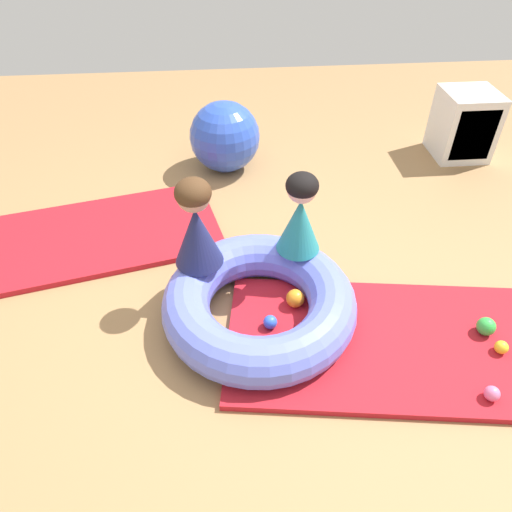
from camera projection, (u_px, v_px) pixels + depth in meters
name	position (u px, v px, depth m)	size (l,w,h in m)	color
ground_plane	(249.00, 303.00, 2.86)	(8.00, 8.00, 0.00)	#9E7549
gym_mat_center_rear	(106.00, 234.00, 3.34)	(1.54, 0.86, 0.04)	#B21923
gym_mat_front	(384.00, 343.00, 2.61)	(1.71, 0.90, 0.04)	#B21923
inflatable_cushion	(259.00, 303.00, 2.68)	(1.09, 1.09, 0.27)	#6070E5
child_in_teal	(300.00, 214.00, 2.68)	(0.34, 0.34, 0.50)	teal
child_in_navy	(196.00, 224.00, 2.58)	(0.39, 0.39, 0.54)	navy
play_ball_yellow	(501.00, 347.00, 2.52)	(0.07, 0.07, 0.07)	yellow
play_ball_orange	(295.00, 298.00, 2.76)	(0.11, 0.11, 0.11)	orange
play_ball_blue	(270.00, 322.00, 2.64)	(0.08, 0.08, 0.08)	blue
play_ball_red	(327.00, 297.00, 2.77)	(0.11, 0.11, 0.11)	red
play_ball_green	(486.00, 326.00, 2.61)	(0.10, 0.10, 0.10)	green
play_ball_pink	(492.00, 394.00, 2.30)	(0.08, 0.08, 0.08)	pink
exercise_ball_large	(225.00, 137.00, 3.89)	(0.57, 0.57, 0.57)	blue
storage_cube	(465.00, 126.00, 4.06)	(0.44, 0.44, 0.56)	silver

